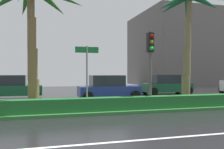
{
  "coord_description": "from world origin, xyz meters",
  "views": [
    {
      "loc": [
        -0.12,
        -4.4,
        1.9
      ],
      "look_at": [
        3.63,
        9.02,
        1.8
      ],
      "focal_mm": 39.19,
      "sensor_mm": 36.0,
      "label": 1
    }
  ],
  "objects_px": {
    "palm_tree_centre_left": "(32,4)",
    "car_in_traffic_second": "(11,87)",
    "car_in_traffic_third": "(108,88)",
    "car_in_traffic_fourth": "(166,85)",
    "palm_tree_centre": "(189,10)",
    "traffic_signal_median_right": "(150,55)",
    "street_name_sign": "(87,69)"
  },
  "relations": [
    {
      "from": "palm_tree_centre",
      "to": "street_name_sign",
      "type": "relative_size",
      "value": 2.23
    },
    {
      "from": "traffic_signal_median_right",
      "to": "car_in_traffic_third",
      "type": "relative_size",
      "value": 0.88
    },
    {
      "from": "car_in_traffic_fourth",
      "to": "car_in_traffic_third",
      "type": "bearing_deg",
      "value": -155.48
    },
    {
      "from": "palm_tree_centre",
      "to": "car_in_traffic_fourth",
      "type": "height_order",
      "value": "palm_tree_centre"
    },
    {
      "from": "traffic_signal_median_right",
      "to": "car_in_traffic_second",
      "type": "distance_m",
      "value": 11.2
    },
    {
      "from": "car_in_traffic_third",
      "to": "car_in_traffic_fourth",
      "type": "relative_size",
      "value": 1.0
    },
    {
      "from": "palm_tree_centre_left",
      "to": "car_in_traffic_fourth",
      "type": "xyz_separation_m",
      "value": [
        10.89,
        7.42,
        -4.26
      ]
    },
    {
      "from": "street_name_sign",
      "to": "car_in_traffic_fourth",
      "type": "distance_m",
      "value": 11.74
    },
    {
      "from": "traffic_signal_median_right",
      "to": "car_in_traffic_third",
      "type": "bearing_deg",
      "value": 97.22
    },
    {
      "from": "street_name_sign",
      "to": "car_in_traffic_fourth",
      "type": "height_order",
      "value": "street_name_sign"
    },
    {
      "from": "car_in_traffic_second",
      "to": "palm_tree_centre_left",
      "type": "bearing_deg",
      "value": -76.35
    },
    {
      "from": "palm_tree_centre_left",
      "to": "car_in_traffic_fourth",
      "type": "height_order",
      "value": "palm_tree_centre_left"
    },
    {
      "from": "palm_tree_centre_left",
      "to": "car_in_traffic_second",
      "type": "relative_size",
      "value": 1.47
    },
    {
      "from": "traffic_signal_median_right",
      "to": "car_in_traffic_fourth",
      "type": "distance_m",
      "value": 9.97
    },
    {
      "from": "palm_tree_centre_left",
      "to": "palm_tree_centre",
      "type": "height_order",
      "value": "palm_tree_centre"
    },
    {
      "from": "car_in_traffic_third",
      "to": "car_in_traffic_fourth",
      "type": "bearing_deg",
      "value": 24.52
    },
    {
      "from": "palm_tree_centre",
      "to": "car_in_traffic_fourth",
      "type": "bearing_deg",
      "value": 71.46
    },
    {
      "from": "palm_tree_centre_left",
      "to": "car_in_traffic_second",
      "type": "height_order",
      "value": "palm_tree_centre_left"
    },
    {
      "from": "palm_tree_centre",
      "to": "palm_tree_centre_left",
      "type": "bearing_deg",
      "value": -178.0
    },
    {
      "from": "palm_tree_centre",
      "to": "street_name_sign",
      "type": "bearing_deg",
      "value": -170.84
    },
    {
      "from": "palm_tree_centre_left",
      "to": "car_in_traffic_fourth",
      "type": "bearing_deg",
      "value": 34.27
    },
    {
      "from": "car_in_traffic_third",
      "to": "car_in_traffic_fourth",
      "type": "xyz_separation_m",
      "value": [
        5.97,
        2.72,
        0.0
      ]
    },
    {
      "from": "palm_tree_centre",
      "to": "car_in_traffic_fourth",
      "type": "distance_m",
      "value": 8.84
    },
    {
      "from": "palm_tree_centre_left",
      "to": "street_name_sign",
      "type": "relative_size",
      "value": 2.11
    },
    {
      "from": "traffic_signal_median_right",
      "to": "car_in_traffic_third",
      "type": "xyz_separation_m",
      "value": [
        -0.7,
        5.52,
        -1.94
      ]
    },
    {
      "from": "car_in_traffic_third",
      "to": "car_in_traffic_second",
      "type": "bearing_deg",
      "value": 158.34
    },
    {
      "from": "car_in_traffic_third",
      "to": "palm_tree_centre_left",
      "type": "bearing_deg",
      "value": -136.32
    },
    {
      "from": "palm_tree_centre_left",
      "to": "car_in_traffic_third",
      "type": "xyz_separation_m",
      "value": [
        4.92,
        4.69,
        -4.26
      ]
    },
    {
      "from": "street_name_sign",
      "to": "car_in_traffic_second",
      "type": "xyz_separation_m",
      "value": [
        -4.26,
        8.03,
        -1.25
      ]
    },
    {
      "from": "car_in_traffic_third",
      "to": "car_in_traffic_fourth",
      "type": "height_order",
      "value": "same"
    },
    {
      "from": "car_in_traffic_second",
      "to": "palm_tree_centre",
      "type": "bearing_deg",
      "value": -34.46
    },
    {
      "from": "palm_tree_centre_left",
      "to": "traffic_signal_median_right",
      "type": "xyz_separation_m",
      "value": [
        5.62,
        -0.82,
        -2.32
      ]
    }
  ]
}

